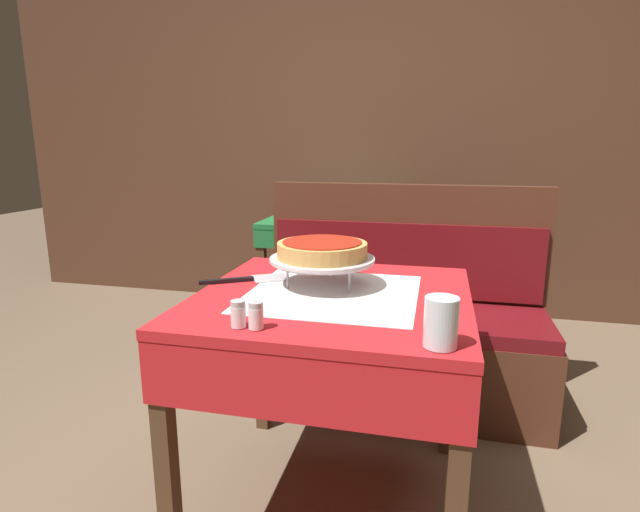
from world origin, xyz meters
The scene contains 13 objects.
ground_plane centered at (0.00, 0.00, 0.00)m, with size 14.00×14.00×0.00m, color brown.
dining_table_front centered at (0.00, 0.00, 0.63)m, with size 0.84×0.84×0.75m.
dining_table_rear centered at (-0.34, 1.58, 0.66)m, with size 0.77×0.77×0.75m.
booth_bench centered at (0.16, 0.78, 0.30)m, with size 1.33×0.50×1.01m.
back_wall_panel centered at (0.00, 2.16, 1.20)m, with size 6.00×0.04×2.40m, color #4C2D1E.
pizza_pan_stand centered at (-0.05, 0.07, 0.83)m, with size 0.34×0.34×0.09m.
deep_dish_pizza centered at (-0.05, 0.07, 0.87)m, with size 0.29×0.29×0.05m.
pizza_server centered at (-0.31, 0.08, 0.75)m, with size 0.29×0.20×0.01m.
water_glass_near centered at (0.33, -0.35, 0.81)m, with size 0.08×0.08×0.12m.
salt_shaker centered at (-0.17, -0.34, 0.78)m, with size 0.04×0.04×0.07m.
pepper_shaker centered at (-0.13, -0.34, 0.78)m, with size 0.04×0.04×0.07m.
napkin_holder centered at (-0.10, 0.37, 0.79)m, with size 0.10×0.05×0.09m.
condiment_caddy centered at (-0.40, 1.53, 0.79)m, with size 0.11×0.11×0.15m.
Camera 1 is at (0.30, -1.46, 1.20)m, focal length 28.00 mm.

